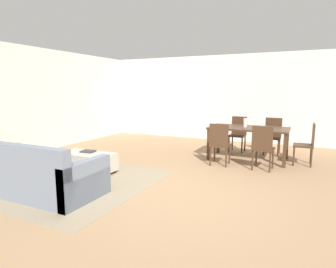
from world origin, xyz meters
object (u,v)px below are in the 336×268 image
Objects in this scene: couch at (35,175)px; ottoman_table at (88,161)px; dining_chair_far_left at (238,132)px; dining_chair_far_right at (273,134)px; dining_chair_head_east at (308,142)px; vase_centerpiece at (245,123)px; book_on_ottoman at (88,151)px; dining_chair_near_left at (220,142)px; dining_table at (249,131)px; dining_chair_near_right at (263,145)px.

couch is 1.22m from ottoman_table.
dining_chair_far_left reaches higher than ottoman_table.
dining_chair_far_right is 1.15m from dining_chair_head_east.
vase_centerpiece is at bearing -68.69° from dining_chair_far_left.
dining_chair_head_east is 4.63m from book_on_ottoman.
dining_chair_near_left is 0.98m from vase_centerpiece.
dining_chair_head_east is 3.54× the size of book_on_ottoman.
dining_table is 8.51× the size of vase_centerpiece.
couch is at bearing -125.69° from dining_table.
dining_chair_near_right is 1.00× the size of dining_chair_head_east.
dining_chair_near_right reaches higher than couch.
ottoman_table is (0.01, 1.21, -0.06)m from couch.
dining_chair_near_left is 1.90m from dining_chair_far_right.
dining_table is at bearing 0.67° from vase_centerpiece.
vase_centerpiece is (-1.34, 0.00, 0.34)m from dining_chair_head_east.
book_on_ottoman is at bearing -153.06° from dining_chair_near_right.
dining_chair_near_left and dining_chair_far_right have the same top height.
dining_chair_near_right is at bearing -62.72° from dining_table.
dining_chair_near_left is at bearing -179.44° from dining_chair_near_right.
couch is at bearing -124.58° from dining_chair_far_right.
dining_chair_far_left is (-0.83, 1.65, 0.00)m from dining_chair_near_right.
dining_chair_near_right is 1.17m from dining_chair_head_east.
dining_chair_near_left is (-0.45, -0.84, -0.16)m from dining_table.
dining_chair_near_left is 0.88m from dining_chair_near_right.
dining_chair_far_right is 1.00× the size of dining_chair_head_east.
dining_chair_head_east reaches higher than couch.
dining_table is 0.92m from dining_chair_far_left.
dining_table is at bearing 61.78° from dining_chair_near_left.
dining_chair_far_left is at bearing 63.41° from couch.
couch is at bearing -88.67° from book_on_ottoman.
dining_chair_far_right is at bearing 133.69° from dining_chair_head_east.
dining_chair_far_right is at bearing 55.42° from couch.
couch is at bearing -127.67° from dining_chair_near_left.
ottoman_table is 3.63m from vase_centerpiece.
couch is 5.50m from dining_chair_far_right.
dining_chair_far_right is at bearing 45.86° from book_on_ottoman.
ottoman_table is at bearing -147.56° from dining_chair_head_east.
vase_centerpiece is at bearing -179.33° from dining_table.
dining_table reaches higher than book_on_ottoman.
dining_chair_head_east is at bearing 45.35° from dining_chair_near_right.
dining_chair_near_left is 1.00× the size of dining_chair_near_right.
couch is 3.62m from dining_chair_near_left.
ottoman_table is at bearing -124.35° from dining_chair_far_left.
dining_chair_near_left is at bearing -118.73° from dining_chair_far_right.
dining_chair_far_right is at bearing 46.75° from ottoman_table.
dining_chair_far_right is at bearing 1.02° from dining_chair_far_left.
dining_table is 0.97m from dining_chair_near_left.
dining_table is 1.93× the size of dining_chair_near_left.
vase_centerpiece reaches higher than dining_table.
dining_chair_near_right and dining_chair_far_right have the same top height.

